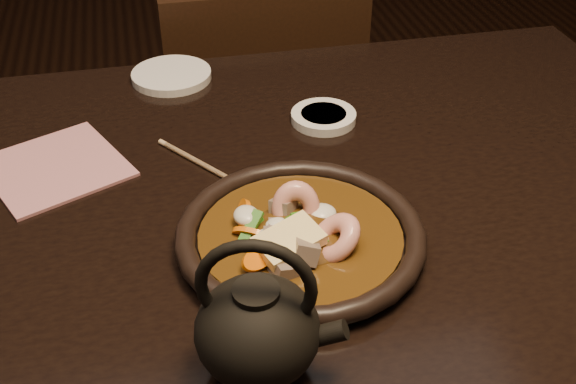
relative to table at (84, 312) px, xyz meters
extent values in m
cube|color=black|center=(0.00, 0.00, 0.06)|extent=(1.60, 0.90, 0.04)
cylinder|color=black|center=(0.72, 0.37, -0.32)|extent=(0.06, 0.06, 0.71)
cube|color=black|center=(0.32, 0.72, -0.28)|extent=(0.38, 0.38, 0.04)
cylinder|color=black|center=(0.47, 0.88, -0.49)|extent=(0.03, 0.03, 0.37)
cylinder|color=black|center=(0.47, 0.57, -0.49)|extent=(0.03, 0.03, 0.37)
cylinder|color=black|center=(0.16, 0.88, -0.49)|extent=(0.03, 0.03, 0.37)
cylinder|color=black|center=(0.16, 0.57, -0.49)|extent=(0.03, 0.03, 0.37)
cube|color=black|center=(0.32, 0.55, -0.06)|extent=(0.37, 0.03, 0.40)
cylinder|color=black|center=(0.24, -0.03, 0.08)|extent=(0.24, 0.24, 0.01)
torus|color=black|center=(0.24, -0.03, 0.09)|extent=(0.27, 0.27, 0.02)
cylinder|color=#3E260B|center=(0.24, -0.03, 0.09)|extent=(0.22, 0.22, 0.01)
ellipsoid|color=#3E260B|center=(0.24, -0.03, 0.09)|extent=(0.12, 0.11, 0.03)
torus|color=#D69987|center=(0.24, 0.00, 0.11)|extent=(0.06, 0.04, 0.06)
torus|color=#D69987|center=(0.27, -0.06, 0.10)|extent=(0.07, 0.06, 0.05)
cube|color=#7B6959|center=(0.21, -0.09, 0.10)|extent=(0.03, 0.03, 0.03)
cube|color=#7B6959|center=(0.22, -0.02, 0.09)|extent=(0.03, 0.03, 0.02)
cube|color=#7B6959|center=(0.21, -0.04, 0.10)|extent=(0.03, 0.03, 0.02)
cube|color=#7B6959|center=(0.22, -0.08, 0.10)|extent=(0.04, 0.04, 0.03)
cube|color=#7B6959|center=(0.23, 0.00, 0.10)|extent=(0.03, 0.04, 0.03)
cube|color=#7B6959|center=(0.23, -0.07, 0.11)|extent=(0.03, 0.03, 0.03)
cylinder|color=#DD6206|center=(0.26, -0.01, 0.10)|extent=(0.05, 0.05, 0.03)
cylinder|color=#DD6206|center=(0.18, 0.01, 0.10)|extent=(0.03, 0.04, 0.04)
cylinder|color=#DD6206|center=(0.25, -0.03, 0.10)|extent=(0.05, 0.05, 0.02)
cylinder|color=#DD6206|center=(0.19, -0.02, 0.10)|extent=(0.05, 0.04, 0.04)
cylinder|color=#DD6206|center=(0.19, -0.07, 0.10)|extent=(0.06, 0.05, 0.03)
cylinder|color=#DD6206|center=(0.23, -0.03, 0.10)|extent=(0.05, 0.05, 0.03)
cube|color=#2A6813|center=(0.24, -0.03, 0.10)|extent=(0.03, 0.03, 0.02)
cube|color=#2A6813|center=(0.19, 0.00, 0.09)|extent=(0.03, 0.04, 0.02)
cube|color=#2A6813|center=(0.21, -0.06, 0.10)|extent=(0.03, 0.04, 0.01)
cube|color=#2A6813|center=(0.25, -0.05, 0.10)|extent=(0.03, 0.04, 0.01)
cube|color=#2A6813|center=(0.24, -0.03, 0.10)|extent=(0.02, 0.04, 0.02)
cube|color=#2A6813|center=(0.24, -0.04, 0.09)|extent=(0.04, 0.03, 0.02)
cube|color=#2A6813|center=(0.19, -0.02, 0.10)|extent=(0.03, 0.03, 0.02)
ellipsoid|color=beige|center=(0.22, -0.05, 0.10)|extent=(0.04, 0.03, 0.02)
ellipsoid|color=beige|center=(0.23, -0.03, 0.10)|extent=(0.04, 0.03, 0.02)
ellipsoid|color=beige|center=(0.22, -0.02, 0.10)|extent=(0.03, 0.03, 0.02)
ellipsoid|color=beige|center=(0.20, -0.04, 0.10)|extent=(0.03, 0.03, 0.03)
ellipsoid|color=beige|center=(0.19, 0.00, 0.11)|extent=(0.03, 0.03, 0.02)
ellipsoid|color=beige|center=(0.27, -0.01, 0.10)|extent=(0.03, 0.03, 0.02)
cube|color=#FEE698|center=(0.22, -0.06, 0.11)|extent=(0.08, 0.07, 0.03)
cylinder|color=silver|center=(0.33, 0.22, 0.08)|extent=(0.09, 0.09, 0.01)
cylinder|color=silver|center=(0.14, 0.39, 0.08)|extent=(0.12, 0.12, 0.01)
cylinder|color=tan|center=(0.18, 0.11, 0.08)|extent=(0.14, 0.19, 0.01)
cylinder|color=tan|center=(0.17, 0.12, 0.08)|extent=(0.14, 0.19, 0.01)
cube|color=#AD6A70|center=(-0.02, 0.18, 0.08)|extent=(0.20, 0.20, 0.00)
ellipsoid|color=black|center=(0.16, -0.18, 0.13)|extent=(0.11, 0.11, 0.09)
cylinder|color=black|center=(0.16, -0.18, 0.17)|extent=(0.04, 0.04, 0.02)
cylinder|color=black|center=(0.22, -0.20, 0.13)|extent=(0.05, 0.03, 0.04)
torus|color=black|center=(0.16, -0.18, 0.17)|extent=(0.10, 0.04, 0.10)
camera|label=1|loc=(0.10, -0.60, 0.58)|focal=45.00mm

